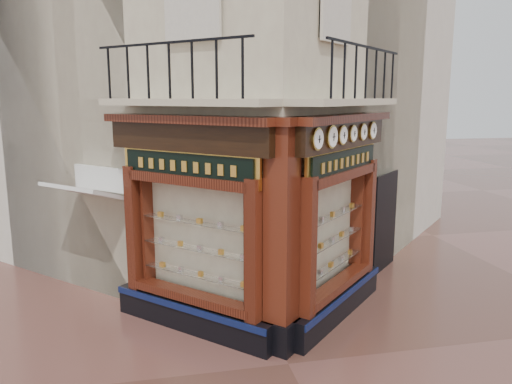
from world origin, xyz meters
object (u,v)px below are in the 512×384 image
object	(u,v)px
clock_a	(318,139)
clock_e	(363,132)
clock_c	(343,135)
awning	(93,304)
clock_b	(332,137)
clock_f	(373,131)
corner_pilaster	(282,241)
clock_d	(353,134)
signboard_left	(187,166)
signboard_right	(344,162)

from	to	relation	value
clock_a	clock_e	distance (m)	1.99
clock_c	clock_e	distance (m)	0.98
awning	clock_b	bearing A→B (deg)	-163.09
clock_f	corner_pilaster	bearing A→B (deg)	171.61
clock_d	clock_b	bearing A→B (deg)	180.00
clock_d	clock_e	world-z (taller)	clock_e
corner_pilaster	clock_f	world-z (taller)	corner_pilaster
signboard_left	corner_pilaster	bearing A→B (deg)	-169.75
clock_e	signboard_right	size ratio (longest dim) A/B	0.15
clock_b	signboard_left	bearing A→B (deg)	119.95
clock_d	clock_f	size ratio (longest dim) A/B	0.90
clock_a	clock_e	size ratio (longest dim) A/B	1.11
corner_pilaster	signboard_left	world-z (taller)	corner_pilaster
clock_e	signboard_left	size ratio (longest dim) A/B	0.15
clock_d	signboard_right	xyz separation A→B (m)	(-0.16, -0.00, -0.52)
clock_f	signboard_left	size ratio (longest dim) A/B	0.16
awning	signboard_left	size ratio (longest dim) A/B	0.76
signboard_left	clock_d	bearing A→B (deg)	-134.93
corner_pilaster	signboard_right	world-z (taller)	corner_pilaster
clock_f	signboard_right	size ratio (longest dim) A/B	0.16
corner_pilaster	signboard_right	bearing A→B (deg)	-10.25
corner_pilaster	clock_b	size ratio (longest dim) A/B	9.97
clock_a	signboard_left	distance (m)	2.35
clock_a	awning	world-z (taller)	clock_a
clock_b	signboard_right	distance (m)	0.97
awning	clock_d	bearing A→B (deg)	-153.42
clock_d	signboard_left	size ratio (longest dim) A/B	0.14
clock_e	awning	bearing A→B (deg)	121.28
clock_b	clock_c	bearing A→B (deg)	0.00
clock_e	clock_f	bearing A→B (deg)	-0.00
clock_c	clock_f	size ratio (longest dim) A/B	0.97
corner_pilaster	clock_c	xyz separation A→B (m)	(1.28, 0.68, 1.67)
clock_e	signboard_right	xyz separation A→B (m)	(-0.52, -0.36, -0.52)
clock_d	clock_f	xyz separation A→B (m)	(0.73, 0.73, 0.00)
clock_b	corner_pilaster	bearing A→B (deg)	155.52
corner_pilaster	clock_b	distance (m)	1.96
clock_c	clock_e	world-z (taller)	clock_c
clock_b	clock_a	bearing A→B (deg)	180.00
clock_a	clock_b	distance (m)	0.55
awning	signboard_right	world-z (taller)	signboard_right
clock_d	clock_c	bearing A→B (deg)	180.00
clock_b	signboard_right	world-z (taller)	clock_b
clock_a	signboard_right	distance (m)	1.47
signboard_right	clock_e	bearing A→B (deg)	-10.06
clock_c	clock_e	bearing A→B (deg)	0.00
corner_pilaster	clock_a	size ratio (longest dim) A/B	10.75
corner_pilaster	clock_b	bearing A→B (deg)	-24.48
awning	clock_f	bearing A→B (deg)	-144.32
clock_c	clock_d	size ratio (longest dim) A/B	1.08
clock_b	clock_c	size ratio (longest dim) A/B	1.15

